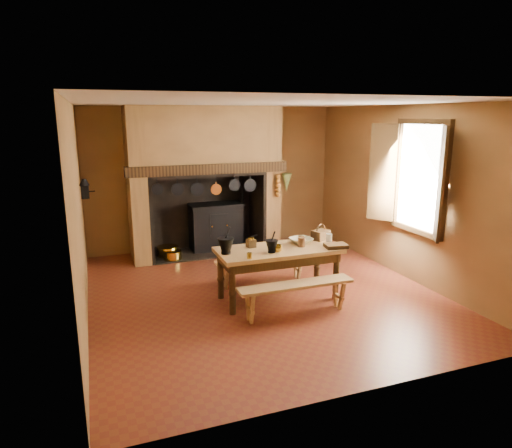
{
  "coord_description": "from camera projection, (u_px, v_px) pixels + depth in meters",
  "views": [
    {
      "loc": [
        -2.32,
        -6.1,
        2.64
      ],
      "look_at": [
        0.02,
        0.3,
        1.0
      ],
      "focal_mm": 32.0,
      "sensor_mm": 36.0,
      "label": 1
    }
  ],
  "objects": [
    {
      "name": "wall_front",
      "position": [
        369.0,
        255.0,
        4.13
      ],
      "size": [
        5.0,
        0.02,
        2.8
      ],
      "primitive_type": "cube",
      "color": "olive",
      "rests_on": "floor"
    },
    {
      "name": "brass_mug_a",
      "position": [
        249.0,
        256.0,
        6.07
      ],
      "size": [
        0.09,
        0.09,
        0.08
      ],
      "primitive_type": "cylinder",
      "rotation": [
        0.0,
        0.0,
        0.42
      ],
      "color": "gold",
      "rests_on": "work_table"
    },
    {
      "name": "herb_bunch",
      "position": [
        287.0,
        183.0,
        8.67
      ],
      "size": [
        0.2,
        0.2,
        0.35
      ],
      "primitive_type": "cone",
      "rotation": [
        3.14,
        0.0,
        0.0
      ],
      "color": "#515E2C",
      "rests_on": "chimney_breast"
    },
    {
      "name": "mortar_large",
      "position": [
        226.0,
        245.0,
        6.25
      ],
      "size": [
        0.23,
        0.23,
        0.38
      ],
      "rotation": [
        0.0,
        0.0,
        -0.28
      ],
      "color": "black",
      "rests_on": "work_table"
    },
    {
      "name": "wall_right",
      "position": [
        404.0,
        192.0,
        7.47
      ],
      "size": [
        0.02,
        5.5,
        2.8
      ],
      "primitive_type": "cube",
      "color": "olive",
      "rests_on": "floor"
    },
    {
      "name": "mortar_small",
      "position": [
        272.0,
        246.0,
        6.32
      ],
      "size": [
        0.18,
        0.18,
        0.3
      ],
      "rotation": [
        0.0,
        0.0,
        0.02
      ],
      "color": "black",
      "rests_on": "work_table"
    },
    {
      "name": "ceiling",
      "position": [
        262.0,
        103.0,
        6.31
      ],
      "size": [
        5.5,
        5.5,
        0.0
      ],
      "primitive_type": "plane",
      "rotation": [
        3.14,
        0.0,
        0.0
      ],
      "color": "silver",
      "rests_on": "back_wall"
    },
    {
      "name": "window",
      "position": [
        414.0,
        178.0,
        6.99
      ],
      "size": [
        0.39,
        1.75,
        1.76
      ],
      "color": "white",
      "rests_on": "wall_right"
    },
    {
      "name": "floor",
      "position": [
        262.0,
        292.0,
        6.96
      ],
      "size": [
        5.5,
        5.5,
        0.0
      ],
      "primitive_type": "plane",
      "color": "maroon",
      "rests_on": "ground"
    },
    {
      "name": "iron_range",
      "position": [
        216.0,
        226.0,
        9.07
      ],
      "size": [
        1.12,
        0.55,
        1.6
      ],
      "color": "black",
      "rests_on": "floor"
    },
    {
      "name": "back_wall",
      "position": [
        213.0,
        178.0,
        9.15
      ],
      "size": [
        5.0,
        0.02,
        2.8
      ],
      "primitive_type": "cube",
      "color": "olive",
      "rests_on": "floor"
    },
    {
      "name": "wall_coffee_mill",
      "position": [
        85.0,
        187.0,
        7.22
      ],
      "size": [
        0.23,
        0.16,
        0.31
      ],
      "color": "black",
      "rests_on": "wall_left"
    },
    {
      "name": "work_table",
      "position": [
        278.0,
        256.0,
        6.58
      ],
      "size": [
        1.78,
        0.79,
        0.77
      ],
      "color": "tan",
      "rests_on": "floor"
    },
    {
      "name": "wooden_tray",
      "position": [
        336.0,
        246.0,
        6.57
      ],
      "size": [
        0.34,
        0.27,
        0.05
      ],
      "primitive_type": "cube",
      "rotation": [
        0.0,
        0.0,
        -0.14
      ],
      "color": "#372511",
      "rests_on": "work_table"
    },
    {
      "name": "hanging_pans",
      "position": [
        209.0,
        188.0,
        8.19
      ],
      "size": [
        1.92,
        0.29,
        0.27
      ],
      "color": "black",
      "rests_on": "chimney_breast"
    },
    {
      "name": "stoneware_crock",
      "position": [
        302.0,
        242.0,
        6.62
      ],
      "size": [
        0.12,
        0.12,
        0.14
      ],
      "primitive_type": "cylinder",
      "rotation": [
        0.0,
        0.0,
        -0.14
      ],
      "color": "brown",
      "rests_on": "work_table"
    },
    {
      "name": "coffee_grinder",
      "position": [
        251.0,
        243.0,
        6.59
      ],
      "size": [
        0.16,
        0.13,
        0.18
      ],
      "rotation": [
        0.0,
        0.0,
        0.14
      ],
      "color": "#372511",
      "rests_on": "work_table"
    },
    {
      "name": "chimney_breast",
      "position": [
        203.0,
        160.0,
        8.55
      ],
      "size": [
        2.95,
        0.96,
        2.8
      ],
      "color": "olive",
      "rests_on": "floor"
    },
    {
      "name": "mixing_bowl",
      "position": [
        301.0,
        241.0,
        6.79
      ],
      "size": [
        0.39,
        0.39,
        0.08
      ],
      "primitive_type": "imported",
      "rotation": [
        0.0,
        0.0,
        0.2
      ],
      "color": "beige",
      "rests_on": "work_table"
    },
    {
      "name": "brass_cup",
      "position": [
        278.0,
        248.0,
        6.37
      ],
      "size": [
        0.14,
        0.14,
        0.1
      ],
      "primitive_type": "imported",
      "rotation": [
        0.0,
        0.0,
        -0.07
      ],
      "color": "gold",
      "rests_on": "work_table"
    },
    {
      "name": "bench_front",
      "position": [
        296.0,
        291.0,
        6.09
      ],
      "size": [
        1.61,
        0.28,
        0.45
      ],
      "color": "tan",
      "rests_on": "floor"
    },
    {
      "name": "glass_jar",
      "position": [
        329.0,
        239.0,
        6.75
      ],
      "size": [
        0.11,
        0.11,
        0.16
      ],
      "primitive_type": "cylinder",
      "rotation": [
        0.0,
        0.0,
        -0.36
      ],
      "color": "beige",
      "rests_on": "work_table"
    },
    {
      "name": "wicker_basket",
      "position": [
        321.0,
        234.0,
        6.99
      ],
      "size": [
        0.31,
        0.27,
        0.25
      ],
      "rotation": [
        0.0,
        0.0,
        0.42
      ],
      "color": "#4C3217",
      "rests_on": "work_table"
    },
    {
      "name": "onion_string",
      "position": [
        278.0,
        186.0,
        8.62
      ],
      "size": [
        0.12,
        0.1,
        0.46
      ],
      "primitive_type": null,
      "color": "#A86E1F",
      "rests_on": "chimney_breast"
    },
    {
      "name": "wall_left",
      "position": [
        79.0,
        215.0,
        5.8
      ],
      "size": [
        0.02,
        5.5,
        2.8
      ],
      "primitive_type": "cube",
      "color": "olive",
      "rests_on": "floor"
    },
    {
      "name": "brass_mug_b",
      "position": [
        301.0,
        239.0,
        6.83
      ],
      "size": [
        0.12,
        0.12,
        0.1
      ],
      "primitive_type": "cylinder",
      "rotation": [
        0.0,
        0.0,
        0.37
      ],
      "color": "gold",
      "rests_on": "work_table"
    },
    {
      "name": "bench_back",
      "position": [
        262.0,
        264.0,
        7.25
      ],
      "size": [
        1.52,
        0.27,
        0.43
      ],
      "color": "tan",
      "rests_on": "floor"
    },
    {
      "name": "hearth_pans",
      "position": [
        168.0,
        253.0,
        8.62
      ],
      "size": [
        0.51,
        0.62,
        0.2
      ],
      "color": "gold",
      "rests_on": "floor"
    }
  ]
}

